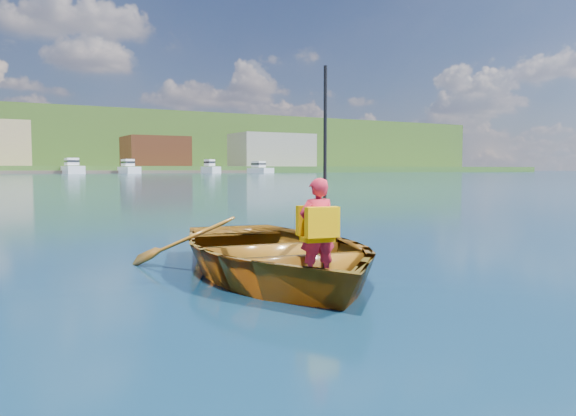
# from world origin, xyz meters

# --- Properties ---
(ground) EXTENTS (600.00, 600.00, 0.00)m
(ground) POSITION_xyz_m (0.00, 0.00, 0.00)
(ground) COLOR #142845
(ground) RESTS_ON ground
(rowboat) EXTENTS (3.49, 4.49, 0.85)m
(rowboat) POSITION_xyz_m (0.67, 0.62, 0.28)
(rowboat) COLOR maroon
(rowboat) RESTS_ON ground
(child_paddler) EXTENTS (0.41, 0.37, 2.17)m
(child_paddler) POSITION_xyz_m (0.69, -0.29, 0.64)
(child_paddler) COLOR red
(child_paddler) RESTS_ON ground
(hillside_trees) EXTENTS (301.54, 90.40, 26.42)m
(hillside_trees) POSITION_xyz_m (16.12, 229.98, 16.37)
(hillside_trees) COLOR #382314
(hillside_trees) RESTS_ON ground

